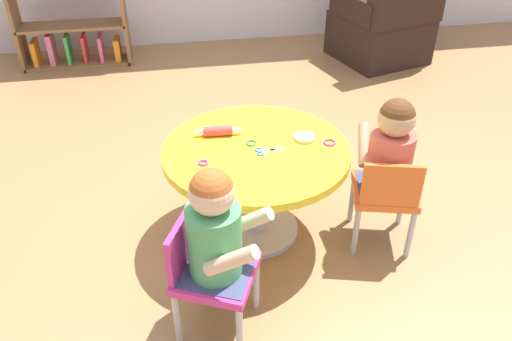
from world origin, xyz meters
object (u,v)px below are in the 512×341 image
object	(u,v)px
seated_child_left	(215,228)
armchair_dark	(384,27)
child_chair_left	(208,270)
seated_child_right	(391,149)
child_chair_right	(385,194)
craft_scissors	(265,151)
rolling_pin	(218,131)
craft_table	(256,169)
bookshelf_low	(73,31)

from	to	relation	value
seated_child_left	armchair_dark	xyz separation A→B (m)	(1.81, 2.72, -0.22)
child_chair_left	seated_child_right	bearing A→B (deg)	23.59
seated_child_left	child_chair_right	world-z (taller)	seated_child_left
craft_scissors	armchair_dark	bearing A→B (deg)	55.32
seated_child_left	craft_scissors	size ratio (longest dim) A/B	3.74
child_chair_right	seated_child_right	xyz separation A→B (m)	(0.01, 0.04, 0.23)
seated_child_right	armchair_dark	size ratio (longest dim) A/B	0.58
child_chair_right	rolling_pin	distance (m)	0.87
seated_child_left	rolling_pin	size ratio (longest dim) A/B	2.21
child_chair_left	child_chair_right	xyz separation A→B (m)	(0.89, 0.36, 0.00)
rolling_pin	craft_scissors	distance (m)	0.28
craft_table	armchair_dark	bearing A→B (deg)	54.20
bookshelf_low	craft_scissors	distance (m)	2.86
child_chair_right	seated_child_right	distance (m)	0.23
child_chair_left	seated_child_right	xyz separation A→B (m)	(0.90, 0.40, 0.23)
child_chair_left	bookshelf_low	world-z (taller)	bookshelf_low
child_chair_left	armchair_dark	bearing A→B (deg)	55.67
craft_table	child_chair_left	xyz separation A→B (m)	(-0.30, -0.56, -0.08)
craft_table	armchair_dark	distance (m)	2.65
seated_child_left	bookshelf_low	bearing A→B (deg)	105.93
craft_table	child_chair_right	distance (m)	0.64
child_chair_left	seated_child_right	distance (m)	1.01
seated_child_right	craft_scissors	world-z (taller)	seated_child_right
craft_table	bookshelf_low	xyz separation A→B (m)	(-1.15, 2.55, -0.09)
child_chair_right	seated_child_right	world-z (taller)	seated_child_right
child_chair_left	child_chair_right	bearing A→B (deg)	21.74
bookshelf_low	craft_scissors	size ratio (longest dim) A/B	6.81
seated_child_left	child_chair_right	size ratio (longest dim) A/B	0.95
seated_child_right	bookshelf_low	distance (m)	3.24
craft_table	seated_child_right	xyz separation A→B (m)	(0.61, -0.16, 0.14)
child_chair_left	craft_scissors	world-z (taller)	child_chair_left
child_chair_right	craft_scissors	world-z (taller)	child_chair_right
craft_table	child_chair_right	bearing A→B (deg)	-18.41
seated_child_right	child_chair_right	bearing A→B (deg)	-105.24
child_chair_right	bookshelf_low	xyz separation A→B (m)	(-1.75, 2.75, -0.00)
craft_table	seated_child_left	distance (m)	0.64
child_chair_left	seated_child_right	size ratio (longest dim) A/B	1.05
child_chair_right	rolling_pin	size ratio (longest dim) A/B	2.32
craft_table	craft_scissors	bearing A→B (deg)	-46.62
armchair_dark	craft_scissors	world-z (taller)	armchair_dark
craft_scissors	child_chair_right	bearing A→B (deg)	-15.96
seated_child_right	rolling_pin	world-z (taller)	seated_child_right
bookshelf_low	craft_table	bearing A→B (deg)	-65.69
child_chair_left	rolling_pin	bearing A→B (deg)	79.21
seated_child_left	armchair_dark	distance (m)	3.28
child_chair_right	armchair_dark	size ratio (longest dim) A/B	0.61
seated_child_left	rolling_pin	world-z (taller)	seated_child_left
seated_child_left	seated_child_right	bearing A→B (deg)	25.37
seated_child_left	bookshelf_low	distance (m)	3.25
craft_table	armchair_dark	size ratio (longest dim) A/B	1.01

